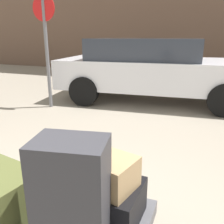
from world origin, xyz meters
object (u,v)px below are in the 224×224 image
at_px(luggage_cart, 49,219).
at_px(duffel_bag_tan_topmost_pile, 102,170).
at_px(suitcase_black_front_left, 103,199).
at_px(no_parking_sign, 46,40).
at_px(suitcase_charcoal_front_right, 72,199).
at_px(parked_car, 152,68).

xyz_separation_m(luggage_cart, duffel_bag_tan_topmost_pile, (0.36, 0.09, 0.41)).
xyz_separation_m(suitcase_black_front_left, no_parking_sign, (-2.53, 3.05, 0.93)).
bearing_deg(suitcase_charcoal_front_right, parked_car, 86.14).
relative_size(luggage_cart, suitcase_black_front_left, 2.74).
bearing_deg(no_parking_sign, luggage_cart, -55.33).
relative_size(suitcase_charcoal_front_right, duffel_bag_tan_topmost_pile, 1.61).
distance_m(suitcase_black_front_left, duffel_bag_tan_topmost_pile, 0.22).
bearing_deg(parked_car, suitcase_charcoal_front_right, -82.69).
distance_m(luggage_cart, parked_car, 4.52).
relative_size(suitcase_black_front_left, suitcase_charcoal_front_right, 0.74).
distance_m(luggage_cart, duffel_bag_tan_topmost_pile, 0.56).
relative_size(suitcase_black_front_left, duffel_bag_tan_topmost_pile, 1.20).
relative_size(luggage_cart, duffel_bag_tan_topmost_pile, 3.27).
xyz_separation_m(suitcase_black_front_left, duffel_bag_tan_topmost_pile, (0.00, 0.00, 0.22)).
relative_size(suitcase_charcoal_front_right, no_parking_sign, 0.30).
distance_m(suitcase_charcoal_front_right, parked_car, 4.74).
bearing_deg(duffel_bag_tan_topmost_pile, luggage_cart, -151.57).
bearing_deg(suitcase_charcoal_front_right, suitcase_black_front_left, 72.17).
xyz_separation_m(luggage_cart, suitcase_charcoal_front_right, (0.33, -0.22, 0.40)).
xyz_separation_m(suitcase_black_front_left, suitcase_charcoal_front_right, (-0.04, -0.31, 0.21)).
distance_m(suitcase_charcoal_front_right, duffel_bag_tan_topmost_pile, 0.31).
bearing_deg(no_parking_sign, parked_car, 35.32).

